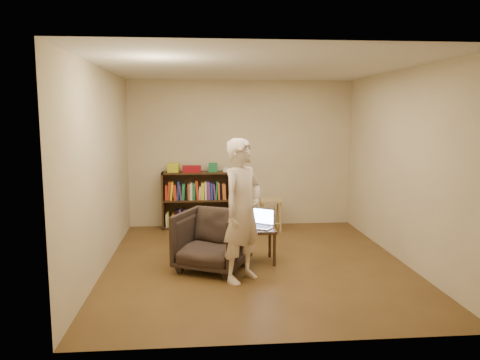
{
  "coord_description": "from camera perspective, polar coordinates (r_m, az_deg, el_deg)",
  "views": [
    {
      "loc": [
        -0.75,
        -6.08,
        2.0
      ],
      "look_at": [
        -0.18,
        0.35,
        1.09
      ],
      "focal_mm": 35.0,
      "sensor_mm": 36.0,
      "label": 1
    }
  ],
  "objects": [
    {
      "name": "side_table",
      "position": [
        6.4,
        2.16,
        -6.56
      ],
      "size": [
        0.46,
        0.46,
        0.47
      ],
      "color": "black",
      "rests_on": "floor"
    },
    {
      "name": "floor",
      "position": [
        6.45,
        1.93,
        -10.08
      ],
      "size": [
        4.5,
        4.5,
        0.0
      ],
      "primitive_type": "plane",
      "color": "#4B3418",
      "rests_on": "ground"
    },
    {
      "name": "box_green",
      "position": [
        8.21,
        -3.31,
        1.53
      ],
      "size": [
        0.16,
        0.16,
        0.15
      ],
      "primitive_type": "cube",
      "rotation": [
        0.0,
        0.0,
        -0.05
      ],
      "color": "#1D6E41",
      "rests_on": "bookshelf"
    },
    {
      "name": "red_cloth",
      "position": [
        8.21,
        -5.91,
        1.34
      ],
      "size": [
        0.33,
        0.25,
        0.11
      ],
      "primitive_type": "cube",
      "rotation": [
        0.0,
        0.0,
        0.04
      ],
      "color": "maroon",
      "rests_on": "bookshelf"
    },
    {
      "name": "stool",
      "position": [
        8.09,
        3.75,
        -3.09
      ],
      "size": [
        0.38,
        0.38,
        0.55
      ],
      "color": "#A3884F",
      "rests_on": "floor"
    },
    {
      "name": "wall_left",
      "position": [
        6.25,
        -16.53,
        1.23
      ],
      "size": [
        0.0,
        4.5,
        4.5
      ],
      "primitive_type": "plane",
      "rotation": [
        1.57,
        0.0,
        1.57
      ],
      "color": "beige",
      "rests_on": "floor"
    },
    {
      "name": "wall_back",
      "position": [
        8.4,
        0.12,
        3.22
      ],
      "size": [
        4.0,
        0.0,
        4.0
      ],
      "primitive_type": "plane",
      "rotation": [
        1.57,
        0.0,
        0.0
      ],
      "color": "beige",
      "rests_on": "floor"
    },
    {
      "name": "person",
      "position": [
        5.59,
        0.3,
        -3.75
      ],
      "size": [
        0.73,
        0.74,
        1.72
      ],
      "primitive_type": "imported",
      "rotation": [
        0.0,
        0.0,
        0.81
      ],
      "color": "beige",
      "rests_on": "floor"
    },
    {
      "name": "box_yellow",
      "position": [
        8.23,
        -8.11,
        1.5
      ],
      "size": [
        0.21,
        0.17,
        0.16
      ],
      "primitive_type": "cube",
      "rotation": [
        0.0,
        0.0,
        -0.17
      ],
      "color": "#CED425",
      "rests_on": "bookshelf"
    },
    {
      "name": "armchair",
      "position": [
        6.11,
        -3.41,
        -7.35
      ],
      "size": [
        1.1,
        1.11,
        0.77
      ],
      "primitive_type": "imported",
      "rotation": [
        0.0,
        0.0,
        -0.44
      ],
      "color": "black",
      "rests_on": "floor"
    },
    {
      "name": "laptop",
      "position": [
        6.42,
        2.58,
        -5.23
      ],
      "size": [
        0.42,
        0.39,
        0.26
      ],
      "rotation": [
        0.0,
        0.0,
        -0.58
      ],
      "color": "#AFAEB3",
      "rests_on": "side_table"
    },
    {
      "name": "wall_right",
      "position": [
        6.71,
        19.2,
        1.56
      ],
      "size": [
        0.0,
        4.5,
        4.5
      ],
      "primitive_type": "plane",
      "rotation": [
        1.57,
        0.0,
        -1.57
      ],
      "color": "beige",
      "rests_on": "floor"
    },
    {
      "name": "ceiling",
      "position": [
        6.16,
        2.05,
        13.58
      ],
      "size": [
        4.5,
        4.5,
        0.0
      ],
      "primitive_type": "plane",
      "color": "silver",
      "rests_on": "wall_back"
    },
    {
      "name": "bookshelf",
      "position": [
        8.33,
        -5.32,
        -2.84
      ],
      "size": [
        1.2,
        0.3,
        1.0
      ],
      "color": "black",
      "rests_on": "floor"
    },
    {
      "name": "box_white",
      "position": [
        8.22,
        -1.74,
        1.27
      ],
      "size": [
        0.1,
        0.1,
        0.07
      ],
      "primitive_type": "cube",
      "rotation": [
        0.0,
        0.0,
        0.05
      ],
      "color": "silver",
      "rests_on": "bookshelf"
    }
  ]
}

